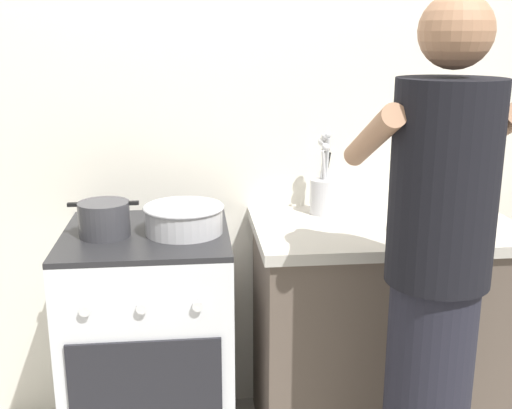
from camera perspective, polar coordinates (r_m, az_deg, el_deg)
The scene contains 7 objects.
back_wall at distance 2.59m, azimuth 2.44°, elevation 7.64°, with size 3.20×0.10×2.50m.
countertop at distance 2.57m, azimuth 11.30°, elevation -11.37°, with size 1.00×0.60×0.90m.
stove_range at distance 2.47m, azimuth -9.56°, elevation -12.49°, with size 0.60×0.62×0.90m.
pot at distance 2.27m, azimuth -13.68°, elevation -1.29°, with size 0.25×0.18×0.12m.
mixing_bowl at distance 2.26m, azimuth -6.60°, elevation -1.21°, with size 0.29×0.29×0.10m.
utensil_crock at distance 2.49m, azimuth 6.14°, elevation 1.37°, with size 0.10×0.10×0.33m.
person at distance 1.92m, azimuth 15.97°, elevation -7.74°, with size 0.41×0.50×1.70m.
Camera 1 is at (-0.18, -2.04, 1.59)m, focal length 43.82 mm.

